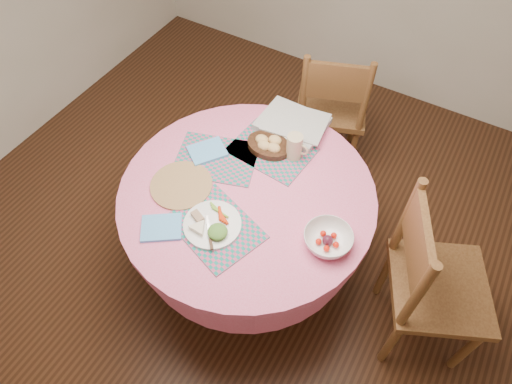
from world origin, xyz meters
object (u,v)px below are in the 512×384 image
latte_mug (295,147)px  fruit_bowl (328,239)px  dinner_plate (213,225)px  bread_bowl (269,144)px  wicker_trivet (181,185)px  dining_table (248,215)px  chair_back (331,107)px  chair_right (430,281)px

latte_mug → fruit_bowl: bearing=-46.7°
dinner_plate → bread_bowl: size_ratio=1.14×
bread_bowl → wicker_trivet: bearing=-120.2°
dining_table → latte_mug: bearing=73.7°
wicker_trivet → fruit_bowl: size_ratio=1.33×
latte_mug → wicker_trivet: bearing=-131.0°
chair_back → wicker_trivet: 1.22m
chair_back → dinner_plate: chair_back is taller
chair_right → wicker_trivet: chair_right is taller
dining_table → fruit_bowl: fruit_bowl is taller
bread_bowl → dining_table: bearing=-81.2°
chair_back → latte_mug: bearing=76.0°
chair_right → fruit_bowl: size_ratio=4.54×
dining_table → dinner_plate: dinner_plate is taller
chair_right → fruit_bowl: bearing=86.6°
chair_back → dinner_plate: 1.30m
dinner_plate → latte_mug: bearing=78.2°
fruit_bowl → chair_right: bearing=21.3°
dinner_plate → latte_mug: (0.12, 0.56, 0.05)m
bread_bowl → latte_mug: size_ratio=1.68×
dinner_plate → wicker_trivet: bearing=154.9°
dining_table → bread_bowl: size_ratio=5.39×
wicker_trivet → latte_mug: 0.59m
latte_mug → chair_back: bearing=96.1°
wicker_trivet → bread_bowl: bearing=59.8°
dinner_plate → bread_bowl: 0.55m
chair_right → latte_mug: chair_right is taller
chair_right → dinner_plate: chair_right is taller
chair_right → latte_mug: 0.90m
chair_right → bread_bowl: chair_right is taller
chair_back → dinner_plate: bearing=68.0°
dining_table → chair_right: (0.92, 0.11, -0.02)m
chair_right → latte_mug: (-0.83, 0.20, 0.29)m
latte_mug → bread_bowl: bearing=-172.1°
dinner_plate → fruit_bowl: 0.51m
latte_mug → dinner_plate: bearing=-101.8°
wicker_trivet → fruit_bowl: (0.74, 0.06, 0.03)m
dining_table → chair_right: size_ratio=1.21×
bread_bowl → fruit_bowl: bread_bowl is taller
chair_back → wicker_trivet: (-0.31, -1.15, 0.26)m
chair_back → bread_bowl: bearing=65.1°
dinner_plate → bread_bowl: bread_bowl is taller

